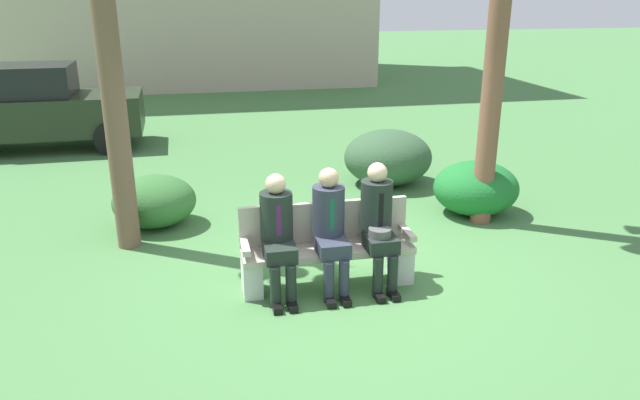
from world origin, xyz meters
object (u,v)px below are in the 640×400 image
object	(u,v)px
shrub_far_lawn	(154,201)
parked_car_near	(38,108)
shrub_near_bench	(388,157)
park_bench	(327,248)
seated_man_middle	(330,224)
seated_man_left	(278,230)
shrub_mid_lawn	(476,188)
seated_man_right	(378,220)

from	to	relation	value
shrub_far_lawn	parked_car_near	bearing A→B (deg)	116.61
shrub_near_bench	parked_car_near	xyz separation A→B (m)	(-6.07, 3.67, 0.39)
shrub_far_lawn	parked_car_near	distance (m)	5.38
park_bench	seated_man_middle	distance (m)	0.34
seated_man_left	shrub_mid_lawn	world-z (taller)	seated_man_left
parked_car_near	seated_man_right	bearing A→B (deg)	-55.72
seated_man_right	shrub_far_lawn	bearing A→B (deg)	136.62
seated_man_middle	shrub_near_bench	bearing A→B (deg)	62.62
seated_man_right	parked_car_near	world-z (taller)	parked_car_near
shrub_near_bench	shrub_far_lawn	size ratio (longest dim) A/B	1.30
park_bench	parked_car_near	distance (m)	8.19
shrub_mid_lawn	parked_car_near	xyz separation A→B (m)	(-6.86, 5.27, 0.46)
seated_man_right	shrub_near_bench	xyz separation A→B (m)	(1.24, 3.41, -0.30)
shrub_mid_lawn	shrub_far_lawn	world-z (taller)	shrub_mid_lawn
seated_man_middle	parked_car_near	bearing A→B (deg)	121.31
park_bench	shrub_near_bench	bearing A→B (deg)	61.64
park_bench	shrub_near_bench	world-z (taller)	shrub_near_bench
shrub_far_lawn	parked_car_near	world-z (taller)	parked_car_near
parked_car_near	seated_man_left	bearing A→B (deg)	-62.07
seated_man_middle	shrub_mid_lawn	bearing A→B (deg)	35.35
shrub_mid_lawn	seated_man_middle	bearing A→B (deg)	-144.65
seated_man_middle	shrub_near_bench	distance (m)	3.85
park_bench	seated_man_left	xyz separation A→B (m)	(-0.54, -0.13, 0.31)
park_bench	shrub_far_lawn	size ratio (longest dim) A/B	1.65
seated_man_right	shrub_near_bench	distance (m)	3.65
seated_man_right	shrub_mid_lawn	size ratio (longest dim) A/B	1.11
seated_man_left	seated_man_middle	xyz separation A→B (m)	(0.55, 0.00, 0.01)
seated_man_left	shrub_mid_lawn	distance (m)	3.61
seated_man_middle	seated_man_right	size ratio (longest dim) A/B	0.98
shrub_far_lawn	shrub_mid_lawn	bearing A→B (deg)	-6.16
park_bench	seated_man_right	bearing A→B (deg)	-13.33
seated_man_middle	parked_car_near	size ratio (longest dim) A/B	0.34
shrub_near_bench	shrub_far_lawn	bearing A→B (deg)	-163.10
shrub_far_lawn	seated_man_middle	bearing A→B (deg)	-50.23
seated_man_left	shrub_near_bench	distance (m)	4.14
shrub_mid_lawn	shrub_far_lawn	xyz separation A→B (m)	(-4.46, 0.48, -0.03)
shrub_far_lawn	park_bench	bearing A→B (deg)	-48.81
park_bench	seated_man_left	world-z (taller)	seated_man_left
seated_man_left	shrub_far_lawn	xyz separation A→B (m)	(-1.36, 2.30, -0.38)
shrub_mid_lawn	parked_car_near	size ratio (longest dim) A/B	0.31
seated_man_left	shrub_mid_lawn	xyz separation A→B (m)	(3.11, 1.81, -0.35)
seated_man_right	shrub_far_lawn	xyz separation A→B (m)	(-2.43, 2.30, -0.40)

